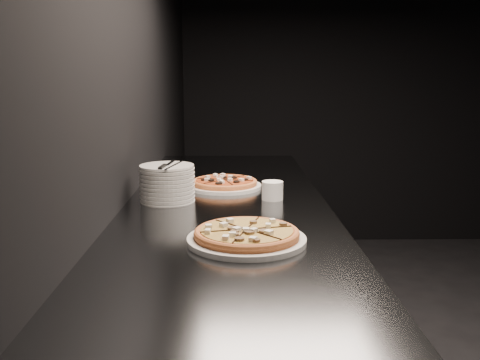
{
  "coord_description": "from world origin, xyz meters",
  "views": [
    {
      "loc": [
        -2.11,
        -1.87,
        1.38
      ],
      "look_at": [
        -2.08,
        0.06,
        1.0
      ],
      "focal_mm": 40.0,
      "sensor_mm": 36.0,
      "label": 1
    }
  ],
  "objects_px": {
    "pizza_tomato": "(225,183)",
    "cutlery": "(168,165)",
    "counter": "(227,325)",
    "ramekin": "(272,190)",
    "pizza_mushroom": "(247,235)",
    "plate_stack": "(167,183)"
  },
  "relations": [
    {
      "from": "plate_stack",
      "to": "cutlery",
      "type": "bearing_deg",
      "value": -62.38
    },
    {
      "from": "counter",
      "to": "ramekin",
      "type": "relative_size",
      "value": 30.45
    },
    {
      "from": "pizza_mushroom",
      "to": "ramekin",
      "type": "xyz_separation_m",
      "value": [
        0.11,
        0.52,
        0.02
      ]
    },
    {
      "from": "ramekin",
      "to": "cutlery",
      "type": "bearing_deg",
      "value": -175.67
    },
    {
      "from": "plate_stack",
      "to": "ramekin",
      "type": "xyz_separation_m",
      "value": [
        0.39,
        0.01,
        -0.03
      ]
    },
    {
      "from": "pizza_mushroom",
      "to": "cutlery",
      "type": "bearing_deg",
      "value": 118.92
    },
    {
      "from": "counter",
      "to": "cutlery",
      "type": "distance_m",
      "value": 0.64
    },
    {
      "from": "cutlery",
      "to": "plate_stack",
      "type": "bearing_deg",
      "value": 124.17
    },
    {
      "from": "pizza_tomato",
      "to": "cutlery",
      "type": "relative_size",
      "value": 1.56
    },
    {
      "from": "counter",
      "to": "ramekin",
      "type": "bearing_deg",
      "value": 29.82
    },
    {
      "from": "pizza_mushroom",
      "to": "pizza_tomato",
      "type": "relative_size",
      "value": 1.08
    },
    {
      "from": "pizza_mushroom",
      "to": "plate_stack",
      "type": "distance_m",
      "value": 0.59
    },
    {
      "from": "ramekin",
      "to": "pizza_mushroom",
      "type": "bearing_deg",
      "value": -102.02
    },
    {
      "from": "cutlery",
      "to": "ramekin",
      "type": "distance_m",
      "value": 0.4
    },
    {
      "from": "counter",
      "to": "cutlery",
      "type": "height_order",
      "value": "cutlery"
    },
    {
      "from": "pizza_tomato",
      "to": "cutlery",
      "type": "height_order",
      "value": "cutlery"
    },
    {
      "from": "pizza_mushroom",
      "to": "cutlery",
      "type": "xyz_separation_m",
      "value": [
        -0.27,
        0.5,
        0.12
      ]
    },
    {
      "from": "pizza_mushroom",
      "to": "cutlery",
      "type": "relative_size",
      "value": 1.69
    },
    {
      "from": "cutlery",
      "to": "counter",
      "type": "bearing_deg",
      "value": -11.62
    },
    {
      "from": "plate_stack",
      "to": "pizza_tomato",
      "type": "bearing_deg",
      "value": 47.77
    },
    {
      "from": "counter",
      "to": "ramekin",
      "type": "xyz_separation_m",
      "value": [
        0.17,
        0.1,
        0.5
      ]
    },
    {
      "from": "pizza_mushroom",
      "to": "plate_stack",
      "type": "relative_size",
      "value": 1.76
    }
  ]
}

